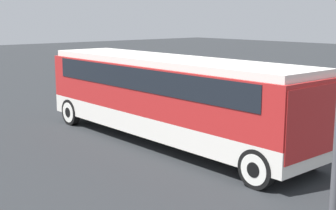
% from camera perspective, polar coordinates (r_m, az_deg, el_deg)
% --- Properties ---
extents(ground_plane, '(120.00, 120.00, 0.00)m').
position_cam_1_polar(ground_plane, '(16.35, 0.00, -4.60)').
color(ground_plane, '#26282B').
extents(tour_bus, '(11.35, 2.66, 2.97)m').
position_cam_1_polar(tour_bus, '(15.90, 0.23, 1.58)').
color(tour_bus, silver).
rests_on(tour_bus, ground_plane).
extents(parked_car_near, '(4.03, 1.89, 1.36)m').
position_cam_1_polar(parked_car_near, '(23.71, 13.58, 1.57)').
color(parked_car_near, '#2D5638').
rests_on(parked_car_near, ground_plane).
extents(parked_car_mid, '(4.70, 1.90, 1.37)m').
position_cam_1_polar(parked_car_mid, '(20.95, 13.23, 0.46)').
color(parked_car_mid, maroon).
rests_on(parked_car_mid, ground_plane).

